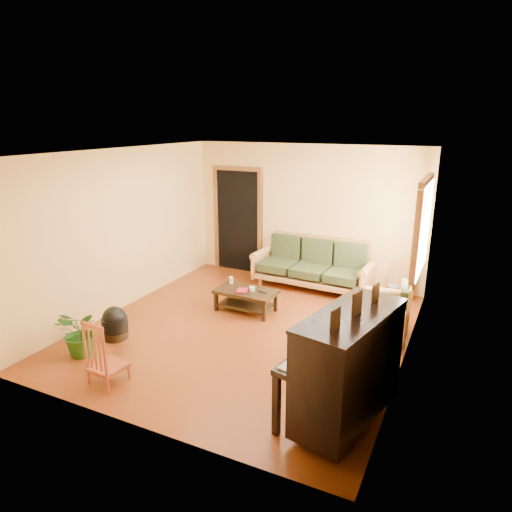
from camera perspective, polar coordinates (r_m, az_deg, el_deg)
The scene contains 16 objects.
floor at distance 6.93m, azimuth -1.13°, elevation -9.12°, with size 5.00×5.00×0.00m, color #59220B.
doorway at distance 9.32m, azimuth -2.28°, elevation 4.34°, with size 1.08×0.16×2.05m, color black.
window at distance 7.06m, azimuth 20.09°, elevation 3.25°, with size 0.12×1.36×1.46m, color white.
sofa at distance 8.47m, azimuth 6.94°, elevation -0.99°, with size 2.16×0.91×0.93m, color #A66F3D.
coffee_table at distance 7.48m, azimuth -1.27°, elevation -5.59°, with size 0.99×0.54×0.36m, color black.
armchair at distance 6.86m, azimuth 15.59°, elevation -6.15°, with size 0.81×0.85×0.85m, color #A66F3D.
piano at distance 4.80m, azimuth 11.45°, elevation -13.74°, with size 0.82×1.39×1.23m, color black.
footstool at distance 6.90m, azimuth -17.21°, elevation -8.42°, with size 0.37×0.37×0.36m, color black.
red_chair at distance 5.75m, azimuth -18.18°, elevation -11.23°, with size 0.38×0.41×0.81m, color maroon.
leaning_frame at distance 8.43m, azimuth 17.80°, elevation -2.75°, with size 0.49×0.11×0.65m, color #C68D42.
ceramic_crock at distance 8.31m, azimuth 16.69°, elevation -4.37°, with size 0.21×0.21×0.26m, color #304592.
potted_plant at distance 6.49m, azimuth -20.98°, elevation -8.94°, with size 0.60×0.52×0.66m, color #205217.
book at distance 7.39m, azimuth -2.39°, elevation -4.30°, with size 0.17×0.23×0.02m, color maroon.
candle at distance 7.71m, azimuth -3.14°, elevation -3.03°, with size 0.07×0.07×0.12m, color silver.
glass_jar at distance 7.39m, azimuth -0.49°, elevation -4.11°, with size 0.10×0.10×0.06m, color silver.
remote at distance 7.33m, azimuth 0.78°, elevation -4.51°, with size 0.15×0.04×0.02m, color black.
Camera 1 is at (2.82, -5.56, 3.02)m, focal length 32.00 mm.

